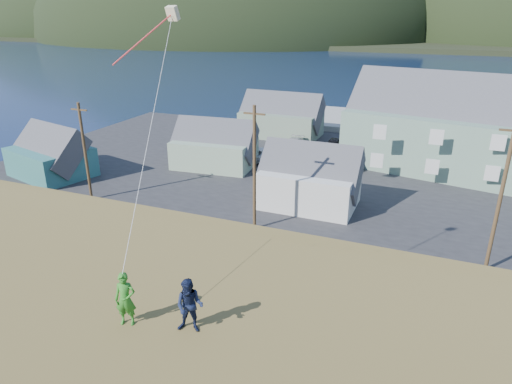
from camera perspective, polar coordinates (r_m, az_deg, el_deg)
ground at (r=32.35m, az=5.13°, el=-6.93°), size 900.00×900.00×0.00m
grass_strip at (r=30.65m, az=4.01°, el=-8.52°), size 110.00×8.00×0.10m
waterfront_lot at (r=47.56m, az=11.23°, el=2.34°), size 72.00×36.00×0.12m
wharf at (r=70.35m, az=10.23°, el=8.97°), size 26.00×14.00×0.90m
far_shore at (r=357.69m, az=21.88°, el=17.82°), size 900.00×320.00×2.00m
far_hills at (r=308.22m, az=28.48°, el=16.63°), size 760.00×265.00×143.00m
shed_teal at (r=49.51m, az=-24.35°, el=4.39°), size 9.19×7.40×6.34m
shed_palegreen_near at (r=48.15m, az=-5.24°, el=5.78°), size 9.00×6.05×6.23m
shed_white at (r=38.21m, az=6.75°, el=1.73°), size 8.23×5.53×6.56m
shed_palegreen_far at (r=60.41m, az=3.18°, el=9.41°), size 10.61×6.21×7.05m
utility_poles at (r=32.63m, az=1.12°, el=2.47°), size 31.56×0.24×9.64m
parked_cars at (r=52.01m, az=5.18°, el=5.24°), size 22.70×12.06×1.58m
kite_flyer_green at (r=13.43m, az=-16.01°, el=-12.76°), size 0.68×0.55×1.61m
kite_flyer_navy at (r=12.81m, az=-8.29°, el=-13.91°), size 0.90×0.77×1.60m
kite_rig at (r=19.50m, az=-10.99°, el=20.31°), size 2.17×4.41×11.03m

